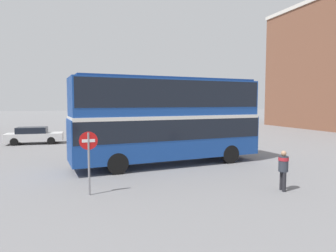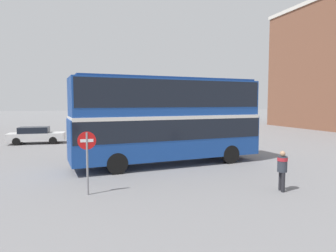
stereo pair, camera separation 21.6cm
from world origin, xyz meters
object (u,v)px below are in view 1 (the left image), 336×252
parked_car_kerb_near (34,135)px  no_entry_sign (89,152)px  double_decker_bus (168,115)px  pedestrian_foreground (283,166)px

parked_car_kerb_near → no_entry_sign: no_entry_sign is taller
double_decker_bus → parked_car_kerb_near: bearing=119.7°
parked_car_kerb_near → no_entry_sign: size_ratio=1.92×
parked_car_kerb_near → pedestrian_foreground: bearing=-55.3°
no_entry_sign → parked_car_kerb_near: bearing=101.9°
pedestrian_foreground → parked_car_kerb_near: (-10.82, 18.15, -0.26)m
parked_car_kerb_near → no_entry_sign: bearing=-74.2°
pedestrian_foreground → parked_car_kerb_near: pedestrian_foreground is taller
double_decker_bus → no_entry_sign: (-4.69, -4.41, -1.14)m
double_decker_bus → no_entry_sign: double_decker_bus is taller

